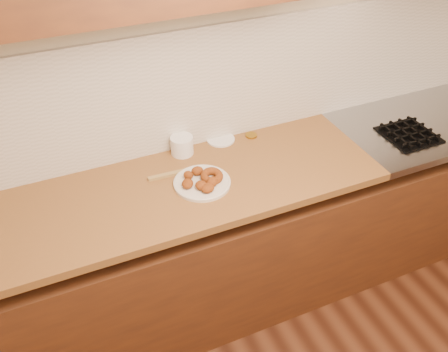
# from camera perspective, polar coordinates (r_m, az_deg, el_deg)

# --- Properties ---
(wall_back) EXTENTS (4.00, 0.02, 2.70)m
(wall_back) POSITION_cam_1_polar(r_m,az_deg,el_deg) (2.31, 2.02, 14.85)
(wall_back) COLOR #BBAE8E
(wall_back) RESTS_ON ground
(base_cabinet) EXTENTS (3.60, 0.60, 0.77)m
(base_cabinet) POSITION_cam_1_polar(r_m,az_deg,el_deg) (2.63, 4.44, -7.45)
(base_cabinet) COLOR #592C13
(base_cabinet) RESTS_ON floor
(butcher_block) EXTENTS (2.30, 0.62, 0.04)m
(butcher_block) POSITION_cam_1_polar(r_m,az_deg,el_deg) (2.14, -10.65, -3.00)
(butcher_block) COLOR brown
(butcher_block) RESTS_ON base_cabinet
(stovetop) EXTENTS (1.30, 0.62, 0.04)m
(stovetop) POSITION_cam_1_polar(r_m,az_deg,el_deg) (2.96, 25.29, 6.38)
(stovetop) COLOR #9EA0A5
(stovetop) RESTS_ON base_cabinet
(backsplash) EXTENTS (3.60, 0.02, 0.60)m
(backsplash) POSITION_cam_1_polar(r_m,az_deg,el_deg) (2.37, 2.07, 11.40)
(backsplash) COLOR beige
(backsplash) RESTS_ON wall_back
(donut_plate) EXTENTS (0.26, 0.26, 0.01)m
(donut_plate) POSITION_cam_1_polar(r_m,az_deg,el_deg) (2.16, -2.65, -0.82)
(donut_plate) COLOR silver
(donut_plate) RESTS_ON butcher_block
(ring_donut) EXTENTS (0.13, 0.14, 0.05)m
(ring_donut) POSITION_cam_1_polar(r_m,az_deg,el_deg) (2.15, -1.49, 0.01)
(ring_donut) COLOR brown
(ring_donut) RESTS_ON donut_plate
(fried_dough_chunks) EXTENTS (0.18, 0.19, 0.04)m
(fried_dough_chunks) POSITION_cam_1_polar(r_m,az_deg,el_deg) (2.12, -2.89, -0.65)
(fried_dough_chunks) COLOR brown
(fried_dough_chunks) RESTS_ON donut_plate
(plastic_tub) EXTENTS (0.12, 0.12, 0.09)m
(plastic_tub) POSITION_cam_1_polar(r_m,az_deg,el_deg) (2.34, -5.08, 3.71)
(plastic_tub) COLOR white
(plastic_tub) RESTS_ON butcher_block
(tub_lid) EXTENTS (0.15, 0.15, 0.01)m
(tub_lid) POSITION_cam_1_polar(r_m,az_deg,el_deg) (2.45, -0.41, 4.44)
(tub_lid) COLOR white
(tub_lid) RESTS_ON butcher_block
(brass_jar_lid) EXTENTS (0.08, 0.08, 0.01)m
(brass_jar_lid) POSITION_cam_1_polar(r_m,az_deg,el_deg) (2.48, 3.30, 4.90)
(brass_jar_lid) COLOR olive
(brass_jar_lid) RESTS_ON butcher_block
(wooden_utensil) EXTENTS (0.19, 0.03, 0.01)m
(wooden_utensil) POSITION_cam_1_polar(r_m,az_deg,el_deg) (2.22, -6.81, 0.13)
(wooden_utensil) COLOR olive
(wooden_utensil) RESTS_ON butcher_block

